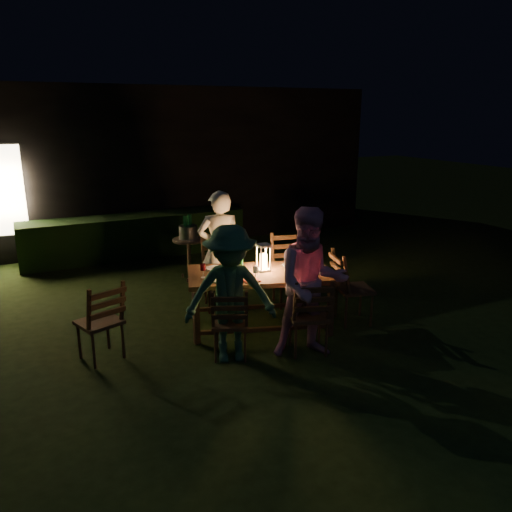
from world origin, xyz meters
name	(u,v)px	position (x,y,z in m)	size (l,w,h in m)	color
garden_envelope	(131,162)	(-0.01, 6.15, 1.58)	(40.00, 40.00, 3.20)	black
dining_table	(260,278)	(0.18, -0.31, 0.68)	(1.99, 1.40, 0.75)	#4B2C19
chair_near_left	(230,335)	(-0.49, -0.90, 0.27)	(0.54, 0.56, 0.90)	#4B2C19
chair_near_right	(308,329)	(0.37, -1.18, 0.29)	(0.56, 0.58, 0.97)	#4B2C19
chair_far_left	(221,285)	(-0.02, 0.56, 0.33)	(0.58, 0.61, 1.08)	#4B2C19
chair_far_right	(290,283)	(0.93, 0.26, 0.32)	(0.56, 0.59, 1.05)	#4B2C19
chair_end	(352,300)	(1.35, -0.68, 0.31)	(0.58, 0.56, 1.01)	#4B2C19
chair_spare	(101,335)	(-1.81, -0.32, 0.29)	(0.56, 0.58, 0.97)	#4B2C19
person_house_side	(220,250)	(0.00, 0.61, 0.84)	(0.61, 0.40, 1.67)	#F0EACD
person_opp_right	(311,284)	(0.36, -1.23, 0.86)	(0.84, 0.65, 1.72)	#E29BBD
person_opp_left	(230,295)	(-0.50, -0.95, 0.78)	(1.00, 0.58, 1.55)	#38704A
lantern	(264,259)	(0.24, -0.28, 0.91)	(0.16, 0.16, 0.35)	white
plate_far_left	(215,268)	(-0.28, 0.07, 0.76)	(0.25, 0.25, 0.01)	white
plate_near_left	(218,279)	(-0.41, -0.35, 0.76)	(0.25, 0.25, 0.01)	white
plate_far_right	(292,265)	(0.67, -0.24, 0.76)	(0.25, 0.25, 0.01)	white
plate_near_right	(299,275)	(0.54, -0.66, 0.76)	(0.25, 0.25, 0.01)	white
wineglass_a	(234,260)	(-0.02, 0.05, 0.84)	(0.06, 0.06, 0.18)	#59070F
wineglass_b	(203,271)	(-0.54, -0.21, 0.84)	(0.06, 0.06, 0.18)	#59070F
wineglass_c	(288,271)	(0.38, -0.67, 0.84)	(0.06, 0.06, 0.18)	#59070F
wineglass_d	(305,260)	(0.82, -0.33, 0.84)	(0.06, 0.06, 0.18)	#59070F
wineglass_e	(256,273)	(-0.01, -0.56, 0.84)	(0.06, 0.06, 0.18)	silver
bottle_table	(240,262)	(-0.06, -0.23, 0.89)	(0.07, 0.07, 0.28)	#0F471E
napkin_left	(252,280)	(-0.06, -0.57, 0.76)	(0.18, 0.14, 0.01)	red
napkin_right	(308,277)	(0.61, -0.76, 0.76)	(0.18, 0.14, 0.01)	red
phone	(212,282)	(-0.50, -0.41, 0.75)	(0.14, 0.07, 0.01)	black
side_table	(189,244)	(-0.03, 1.94, 0.62)	(0.52, 0.52, 0.70)	#8D6746
ice_bucket	(188,232)	(-0.03, 1.94, 0.81)	(0.30, 0.30, 0.22)	#A5A8AD
bottle_bucket_a	(186,230)	(-0.08, 1.90, 0.86)	(0.07, 0.07, 0.32)	#0F471E
bottle_bucket_b	(190,228)	(0.02, 1.98, 0.86)	(0.07, 0.07, 0.32)	#0F471E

